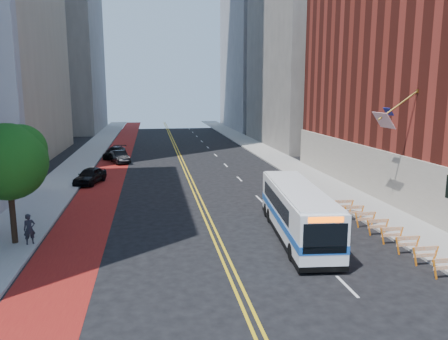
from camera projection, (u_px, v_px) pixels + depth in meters
ground at (233, 275)px, 20.52m from camera, size 160.00×160.00×0.00m
sidewalk_left at (74, 169)px, 47.66m from camera, size 4.00×140.00×0.15m
sidewalk_right at (286, 163)px, 51.55m from camera, size 4.00×140.00×0.15m
bus_lane_paint at (111, 168)px, 48.31m from camera, size 3.60×140.00×0.01m
center_line_inner at (183, 166)px, 49.59m from camera, size 0.14×140.00×0.01m
center_line_outer at (186, 166)px, 49.65m from camera, size 0.14×140.00×0.01m
lane_dashes at (216, 155)px, 58.16m from camera, size 0.14×98.20×0.01m
midrise_right_near at (322, 14)px, 67.18m from camera, size 18.00×26.00×40.00m
midrise_right_far at (275, 2)px, 95.07m from camera, size 20.00×28.00×55.00m
construction_barriers at (384, 229)px, 25.28m from camera, size 1.42×10.91×1.00m
street_tree at (9, 159)px, 23.67m from camera, size 4.20×4.20×6.70m
transit_bus at (297, 211)px, 25.65m from camera, size 3.48×11.18×3.02m
car_a at (90, 176)px, 40.39m from camera, size 2.99×4.76×1.51m
car_b at (120, 157)px, 51.89m from camera, size 2.81×4.65×1.45m
car_c at (115, 152)px, 55.66m from camera, size 3.03×5.21×1.42m
pedestrian at (29, 229)px, 24.13m from camera, size 0.74×0.64×1.71m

